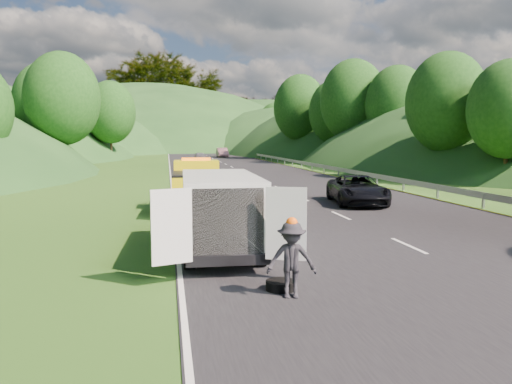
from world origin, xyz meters
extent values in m
plane|color=#38661E|center=(0.00, 0.00, 0.00)|extent=(320.00, 320.00, 0.00)
cube|color=black|center=(3.00, 40.00, 0.01)|extent=(14.00, 200.00, 0.02)
cube|color=gray|center=(10.30, 52.50, 0.00)|extent=(0.06, 140.00, 1.52)
cylinder|color=black|center=(-3.70, 8.08, 0.47)|extent=(0.36, 0.95, 0.94)
cylinder|color=black|center=(-1.92, 8.02, 0.47)|extent=(0.36, 0.95, 0.94)
cylinder|color=black|center=(-3.83, 4.34, 0.47)|extent=(0.36, 0.95, 0.94)
cylinder|color=black|center=(-2.06, 4.28, 0.47)|extent=(0.36, 0.95, 0.94)
cube|color=yellow|center=(-2.84, 7.26, 1.36)|extent=(2.06, 1.57, 1.78)
cube|color=yellow|center=(-2.92, 5.15, 1.12)|extent=(2.17, 3.25, 1.22)
cube|color=black|center=(-2.92, 5.15, 1.78)|extent=(2.17, 3.25, 0.09)
cube|color=black|center=(-2.80, 8.38, 0.84)|extent=(1.91, 1.19, 0.66)
cube|color=black|center=(-2.78, 8.94, 0.66)|extent=(1.97, 0.26, 0.47)
cube|color=yellow|center=(-2.79, 8.71, 1.45)|extent=(1.90, 0.80, 1.02)
cube|color=orange|center=(-2.84, 7.26, 2.29)|extent=(1.32, 0.28, 0.15)
cube|color=black|center=(-2.82, 7.91, 1.68)|extent=(1.78, 0.14, 0.84)
cylinder|color=black|center=(-3.55, -0.13, 0.39)|extent=(0.32, 0.80, 0.79)
cylinder|color=black|center=(-1.78, -0.18, 0.39)|extent=(0.32, 0.80, 0.79)
cylinder|color=black|center=(-3.65, -3.48, 0.39)|extent=(0.32, 0.80, 0.79)
cylinder|color=black|center=(-1.87, -3.53, 0.39)|extent=(0.32, 0.80, 0.79)
cube|color=silver|center=(-2.72, -1.93, 1.33)|extent=(2.16, 5.17, 1.82)
cube|color=silver|center=(-2.64, 0.78, 0.94)|extent=(1.99, 0.94, 0.98)
cube|color=black|center=(-2.65, 0.58, 1.72)|extent=(1.83, 0.38, 0.82)
cube|color=black|center=(-2.79, -4.44, 1.33)|extent=(1.68, 0.14, 1.58)
cube|color=silver|center=(-4.08, -4.84, 1.33)|extent=(0.91, 0.35, 1.67)
cube|color=silver|center=(-1.52, -4.91, 1.33)|extent=(0.89, 0.40, 1.67)
cube|color=black|center=(-2.79, -4.53, 0.44)|extent=(1.97, 0.20, 0.25)
imported|color=white|center=(-3.15, 0.87, 0.00)|extent=(0.63, 0.71, 1.61)
imported|color=tan|center=(-2.40, 0.53, 0.00)|extent=(0.68, 0.65, 1.10)
imported|color=black|center=(-1.70, -6.16, 0.00)|extent=(1.10, 0.75, 1.57)
cube|color=#64634B|center=(-3.88, 1.02, 0.30)|extent=(0.39, 0.24, 0.60)
cylinder|color=black|center=(-1.80, -5.62, 0.00)|extent=(0.64, 0.64, 0.20)
imported|color=black|center=(5.07, 7.44, 0.00)|extent=(3.08, 5.39, 1.42)
imported|color=#4F5055|center=(0.27, 52.51, 0.00)|extent=(1.58, 3.93, 1.34)
imported|color=brown|center=(5.05, 68.80, 0.00)|extent=(1.71, 4.89, 1.61)
imported|color=#A76253|center=(2.79, 92.83, 0.00)|extent=(1.96, 4.82, 1.40)
camera|label=1|loc=(-4.14, -15.78, 3.26)|focal=35.00mm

